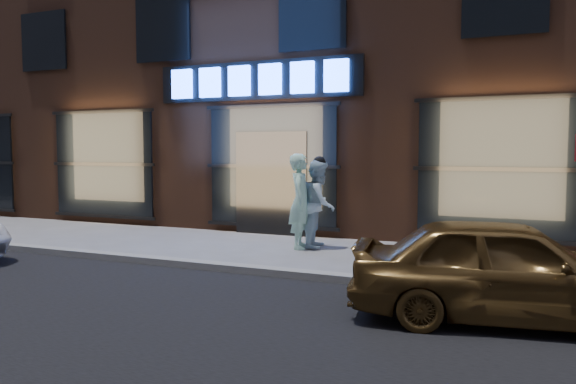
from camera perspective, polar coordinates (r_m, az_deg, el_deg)
name	(u,v)px	position (r m, az deg, el deg)	size (l,w,h in m)	color
ground	(174,266)	(9.87, -11.50, -7.35)	(90.00, 90.00, 0.00)	slate
curb	(174,262)	(9.86, -11.51, -7.01)	(60.00, 0.25, 0.12)	gray
storefront_building	(329,42)	(17.15, 4.23, 14.93)	(30.20, 8.28, 10.30)	#54301E
man_bowtie	(301,201)	(11.24, 1.29, -0.95)	(0.69, 0.46, 1.91)	#BDF8D5
man_cap	(319,204)	(11.41, 3.19, -1.21)	(0.86, 0.67, 1.77)	silver
gold_sedan	(509,270)	(6.94, 21.51, -7.36)	(1.45, 3.59, 1.22)	brown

